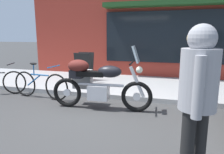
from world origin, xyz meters
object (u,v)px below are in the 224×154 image
at_px(pedestrian_walking, 198,89).
at_px(sandwich_board_sign, 84,67).
at_px(parked_bicycle, 40,84).
at_px(touring_motorcycle, 96,82).

bearing_deg(pedestrian_walking, sandwich_board_sign, 126.40).
bearing_deg(parked_bicycle, pedestrian_walking, -33.79).
xyz_separation_m(parked_bicycle, sandwich_board_sign, (0.46, 1.81, 0.22)).
xyz_separation_m(touring_motorcycle, sandwich_board_sign, (-1.19, 2.13, -0.02)).
xyz_separation_m(touring_motorcycle, pedestrian_walking, (1.88, -2.04, 0.48)).
distance_m(parked_bicycle, sandwich_board_sign, 1.88).
relative_size(parked_bicycle, pedestrian_walking, 0.97).
distance_m(touring_motorcycle, pedestrian_walking, 2.81).
distance_m(pedestrian_walking, sandwich_board_sign, 5.20).
bearing_deg(sandwich_board_sign, touring_motorcycle, -60.71).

